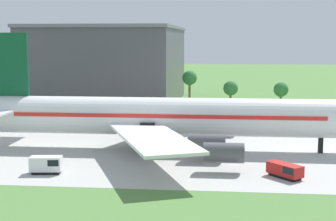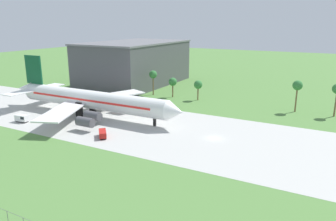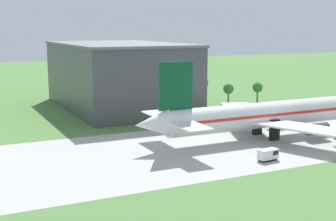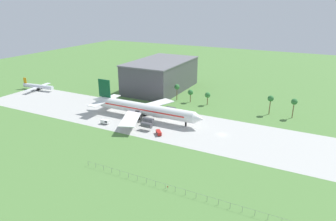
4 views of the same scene
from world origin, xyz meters
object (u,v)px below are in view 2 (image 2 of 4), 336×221
object	(u,v)px
baggage_tug	(22,118)
jet_airliner	(89,99)
terminal_building	(135,63)
fuel_truck	(103,134)

from	to	relation	value
baggage_tug	jet_airliner	bearing A→B (deg)	50.67
jet_airliner	baggage_tug	bearing A→B (deg)	-129.33
jet_airliner	terminal_building	world-z (taller)	terminal_building
baggage_tug	terminal_building	world-z (taller)	terminal_building
jet_airliner	baggage_tug	size ratio (longest dim) A/B	16.12
jet_airliner	fuel_truck	size ratio (longest dim) A/B	14.32
fuel_truck	terminal_building	size ratio (longest dim) A/B	0.08
terminal_building	fuel_truck	bearing A→B (deg)	-62.50
jet_airliner	terminal_building	xyz separation A→B (m)	(-20.04, 58.91, 5.40)
fuel_truck	baggage_tug	bearing A→B (deg)	-178.50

